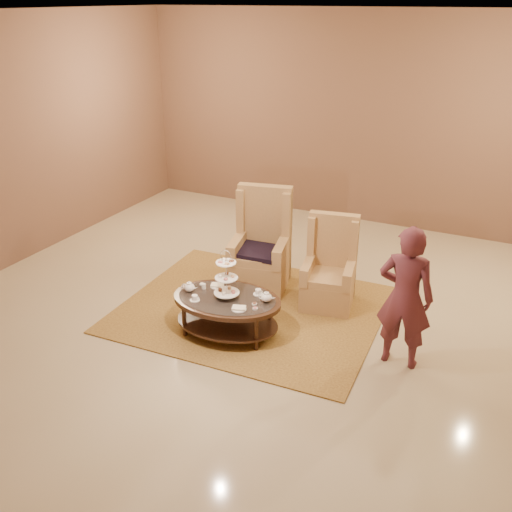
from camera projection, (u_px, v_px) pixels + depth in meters
The scene contains 8 objects.
ground at pixel (257, 323), 6.99m from camera, with size 8.00×8.00×0.00m, color #C7B894.
ceiling at pixel (257, 323), 6.99m from camera, with size 8.00×8.00×0.02m, color silver.
wall_back at pixel (362, 121), 9.53m from camera, with size 8.00×0.04×3.50m, color brown.
rug at pixel (252, 309), 7.28m from camera, with size 3.29×2.78×0.02m.
tea_table at pixel (227, 304), 6.62m from camera, with size 1.38×1.03×1.08m.
armchair_left at pixel (261, 254), 7.75m from camera, with size 0.88×0.90×1.36m.
armchair_right at pixel (329, 275), 7.29m from camera, with size 0.74×0.76×1.17m.
person at pixel (405, 298), 5.92m from camera, with size 0.59×0.39×1.59m.
Camera 1 is at (2.64, -5.40, 3.66)m, focal length 40.00 mm.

